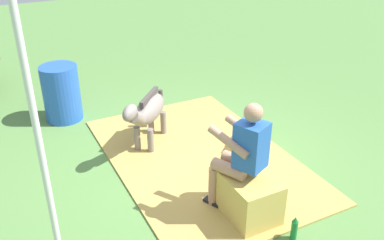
{
  "coord_description": "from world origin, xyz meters",
  "views": [
    {
      "loc": [
        -4.33,
        2.22,
        3.17
      ],
      "look_at": [
        0.23,
        -0.09,
        0.55
      ],
      "focal_mm": 39.71,
      "sensor_mm": 36.0,
      "label": 1
    }
  ],
  "objects_px": {
    "water_barrel": "(61,93)",
    "tent_pole_left": "(42,157)",
    "person_seated": "(241,153)",
    "pony_lying": "(250,137)",
    "pony_standing": "(148,112)",
    "soda_bottle": "(294,228)",
    "hay_bale": "(250,198)"
  },
  "relations": [
    {
      "from": "pony_standing",
      "to": "soda_bottle",
      "type": "relative_size",
      "value": 3.77
    },
    {
      "from": "soda_bottle",
      "to": "water_barrel",
      "type": "relative_size",
      "value": 0.32
    },
    {
      "from": "soda_bottle",
      "to": "water_barrel",
      "type": "bearing_deg",
      "value": 21.41
    },
    {
      "from": "pony_lying",
      "to": "water_barrel",
      "type": "height_order",
      "value": "water_barrel"
    },
    {
      "from": "pony_lying",
      "to": "pony_standing",
      "type": "bearing_deg",
      "value": 59.13
    },
    {
      "from": "water_barrel",
      "to": "tent_pole_left",
      "type": "height_order",
      "value": "tent_pole_left"
    },
    {
      "from": "hay_bale",
      "to": "pony_lying",
      "type": "bearing_deg",
      "value": -34.33
    },
    {
      "from": "pony_standing",
      "to": "tent_pole_left",
      "type": "height_order",
      "value": "tent_pole_left"
    },
    {
      "from": "person_seated",
      "to": "tent_pole_left",
      "type": "height_order",
      "value": "tent_pole_left"
    },
    {
      "from": "water_barrel",
      "to": "tent_pole_left",
      "type": "xyz_separation_m",
      "value": [
        -3.28,
        0.72,
        0.84
      ]
    },
    {
      "from": "person_seated",
      "to": "pony_lying",
      "type": "relative_size",
      "value": 1.17
    },
    {
      "from": "person_seated",
      "to": "water_barrel",
      "type": "distance_m",
      "value": 3.53
    },
    {
      "from": "person_seated",
      "to": "pony_standing",
      "type": "bearing_deg",
      "value": 11.0
    },
    {
      "from": "hay_bale",
      "to": "water_barrel",
      "type": "distance_m",
      "value": 3.69
    },
    {
      "from": "soda_bottle",
      "to": "tent_pole_left",
      "type": "xyz_separation_m",
      "value": [
        0.67,
        2.26,
        1.15
      ]
    },
    {
      "from": "hay_bale",
      "to": "water_barrel",
      "type": "xyz_separation_m",
      "value": [
        3.43,
        1.32,
        0.2
      ]
    },
    {
      "from": "hay_bale",
      "to": "tent_pole_left",
      "type": "height_order",
      "value": "tent_pole_left"
    },
    {
      "from": "pony_lying",
      "to": "water_barrel",
      "type": "bearing_deg",
      "value": 44.9
    },
    {
      "from": "person_seated",
      "to": "soda_bottle",
      "type": "xyz_separation_m",
      "value": [
        -0.67,
        -0.27,
        -0.64
      ]
    },
    {
      "from": "hay_bale",
      "to": "person_seated",
      "type": "relative_size",
      "value": 0.45
    },
    {
      "from": "hay_bale",
      "to": "water_barrel",
      "type": "height_order",
      "value": "water_barrel"
    },
    {
      "from": "soda_bottle",
      "to": "pony_lying",
      "type": "bearing_deg",
      "value": -19.71
    },
    {
      "from": "pony_standing",
      "to": "pony_lying",
      "type": "distance_m",
      "value": 1.51
    },
    {
      "from": "person_seated",
      "to": "pony_lying",
      "type": "bearing_deg",
      "value": -39.53
    },
    {
      "from": "hay_bale",
      "to": "tent_pole_left",
      "type": "bearing_deg",
      "value": 85.66
    },
    {
      "from": "pony_lying",
      "to": "water_barrel",
      "type": "distance_m",
      "value": 3.1
    },
    {
      "from": "tent_pole_left",
      "to": "pony_lying",
      "type": "bearing_deg",
      "value": -69.29
    },
    {
      "from": "soda_bottle",
      "to": "pony_standing",
      "type": "bearing_deg",
      "value": 14.07
    },
    {
      "from": "water_barrel",
      "to": "pony_standing",
      "type": "bearing_deg",
      "value": -147.36
    },
    {
      "from": "water_barrel",
      "to": "tent_pole_left",
      "type": "distance_m",
      "value": 3.46
    },
    {
      "from": "pony_standing",
      "to": "soda_bottle",
      "type": "bearing_deg",
      "value": -165.93
    },
    {
      "from": "water_barrel",
      "to": "tent_pole_left",
      "type": "relative_size",
      "value": 0.35
    }
  ]
}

